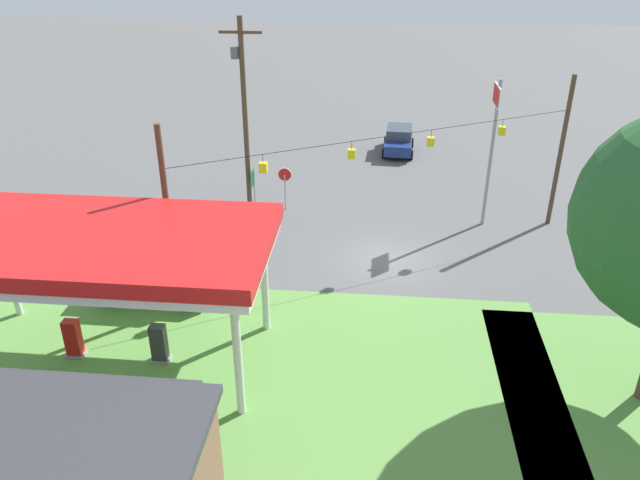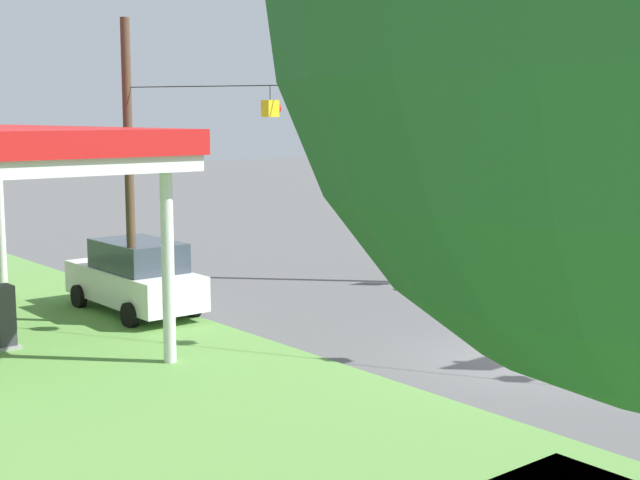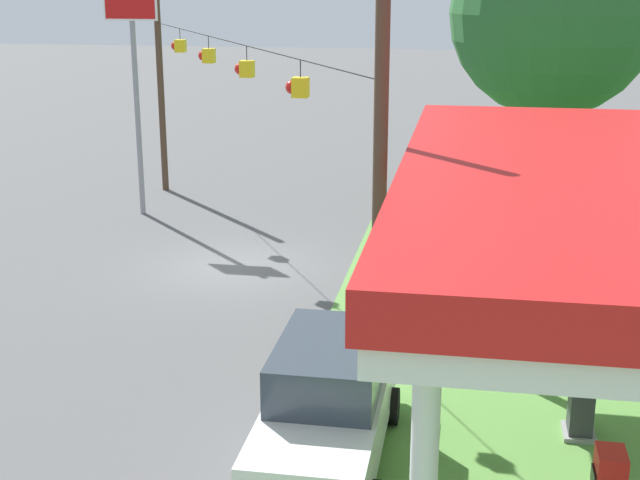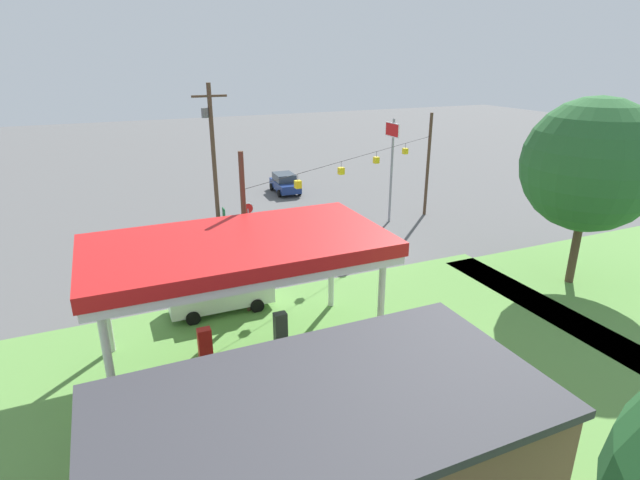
% 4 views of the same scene
% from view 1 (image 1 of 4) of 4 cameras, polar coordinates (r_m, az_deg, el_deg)
% --- Properties ---
extents(ground_plane, '(160.00, 160.00, 0.00)m').
position_cam_1_polar(ground_plane, '(30.20, 6.05, -1.82)').
color(ground_plane, '#565656').
extents(gas_station_canopy, '(11.76, 6.22, 5.21)m').
position_cam_1_polar(gas_station_canopy, '(22.42, -19.60, -0.56)').
color(gas_station_canopy, silver).
rests_on(gas_station_canopy, ground).
extents(fuel_pump_near, '(0.71, 0.56, 1.55)m').
position_cam_1_polar(fuel_pump_near, '(23.85, -14.50, -9.23)').
color(fuel_pump_near, gray).
rests_on(fuel_pump_near, ground).
extents(fuel_pump_far, '(0.71, 0.56, 1.55)m').
position_cam_1_polar(fuel_pump_far, '(25.09, -21.63, -8.44)').
color(fuel_pump_far, gray).
rests_on(fuel_pump_far, ground).
extents(car_at_pumps_front, '(5.05, 2.11, 2.07)m').
position_cam_1_polar(car_at_pumps_front, '(27.50, -14.83, -3.26)').
color(car_at_pumps_front, white).
rests_on(car_at_pumps_front, ground).
extents(car_at_pumps_rear, '(4.36, 2.33, 1.78)m').
position_cam_1_polar(car_at_pumps_rear, '(21.83, -24.84, -14.51)').
color(car_at_pumps_rear, '#9E9EA3').
rests_on(car_at_pumps_rear, ground).
extents(car_on_crossroad, '(2.27, 4.29, 1.77)m').
position_cam_1_polar(car_on_crossroad, '(44.55, 7.20, 9.08)').
color(car_on_crossroad, navy).
rests_on(car_on_crossroad, ground).
extents(stop_sign_roadside, '(0.80, 0.08, 2.50)m').
position_cam_1_polar(stop_sign_roadside, '(34.69, -3.24, 5.55)').
color(stop_sign_roadside, '#99999E').
rests_on(stop_sign_roadside, ground).
extents(stop_sign_overhead, '(0.22, 1.80, 7.75)m').
position_cam_1_polar(stop_sign_overhead, '(32.90, 15.59, 9.78)').
color(stop_sign_overhead, gray).
rests_on(stop_sign_overhead, ground).
extents(route_sign, '(0.10, 0.70, 2.40)m').
position_cam_1_polar(route_sign, '(34.79, -6.10, 5.32)').
color(route_sign, gray).
rests_on(route_sign, ground).
extents(utility_pole_main, '(2.20, 0.44, 10.40)m').
position_cam_1_polar(utility_pole_main, '(33.90, -6.98, 11.98)').
color(utility_pole_main, '#4C3828').
rests_on(utility_pole_main, ground).
extents(signal_span_gantry, '(17.64, 10.24, 7.96)m').
position_cam_1_polar(signal_span_gantry, '(28.37, 6.48, 5.92)').
color(signal_span_gantry, '#4C3828').
rests_on(signal_span_gantry, ground).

